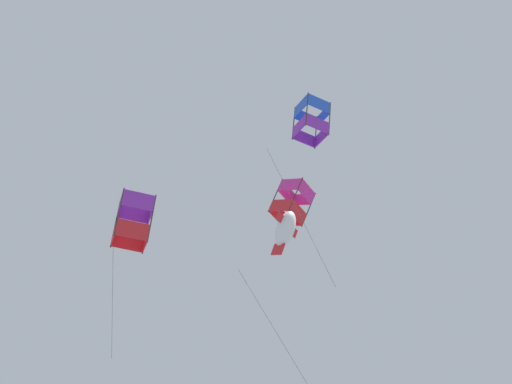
# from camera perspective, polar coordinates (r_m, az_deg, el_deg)

# --- Properties ---
(kite_box_highest) EXTENTS (2.52, 2.72, 8.26)m
(kite_box_highest) POSITION_cam_1_polar(r_m,az_deg,el_deg) (28.73, 4.72, 6.01)
(kite_box_highest) COLOR blue
(kite_box_low_drifter) EXTENTS (2.24, 1.81, 7.07)m
(kite_box_low_drifter) POSITION_cam_1_polar(r_m,az_deg,el_deg) (28.05, -10.37, -2.46)
(kite_box_low_drifter) COLOR purple
(kite_box_near_left) EXTENTS (2.16, 1.83, 2.13)m
(kite_box_near_left) POSITION_cam_1_polar(r_m,az_deg,el_deg) (29.52, 3.08, -0.88)
(kite_box_near_left) COLOR #DB2D93
(kite_fish_upper_right) EXTENTS (2.67, 2.30, 6.36)m
(kite_fish_upper_right) POSITION_cam_1_polar(r_m,az_deg,el_deg) (25.13, 2.51, -3.16)
(kite_fish_upper_right) COLOR white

